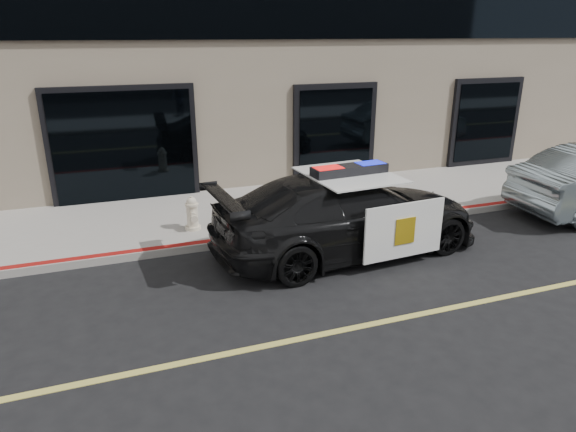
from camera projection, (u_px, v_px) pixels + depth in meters
name	position (u px, v px, depth m)	size (l,w,h in m)	color
ground	(243.00, 351.00, 6.86)	(120.00, 120.00, 0.00)	black
sidewalk_n	(182.00, 219.00, 11.48)	(60.00, 3.50, 0.15)	gray
police_car	(348.00, 214.00, 9.73)	(2.90, 5.56, 1.72)	black
fire_hydrant	(192.00, 214.00, 10.57)	(0.32, 0.45, 0.71)	beige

